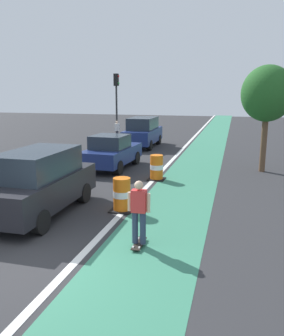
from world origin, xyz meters
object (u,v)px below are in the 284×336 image
at_px(parked_suv_nearest, 39,182).
at_px(traffic_barrel_front, 122,195).
at_px(pedestrian_crossing, 117,131).
at_px(skateboarder_on_lane, 139,211).
at_px(parked_suv_third, 143,132).
at_px(street_tree_sidewalk, 267,94).
at_px(parked_sedan_second, 112,152).
at_px(traffic_barrel_mid, 157,168).
at_px(traffic_light_corner, 117,95).

relative_size(parked_suv_nearest, traffic_barrel_front, 4.23).
bearing_deg(pedestrian_crossing, skateboarder_on_lane, -69.40).
height_order(parked_suv_nearest, traffic_barrel_front, parked_suv_nearest).
xyz_separation_m(parked_suv_nearest, pedestrian_crossing, (-2.91, 15.90, -0.17)).
relative_size(parked_suv_third, traffic_barrel_front, 4.23).
distance_m(parked_suv_nearest, parked_suv_third, 14.13).
relative_size(traffic_barrel_front, street_tree_sidewalk, 0.22).
xyz_separation_m(parked_sedan_second, street_tree_sidewalk, (7.26, 1.23, 2.83)).
height_order(parked_suv_nearest, traffic_barrel_mid, parked_suv_nearest).
xyz_separation_m(traffic_barrel_front, traffic_light_corner, (-5.42, 15.31, 2.97)).
height_order(parked_suv_nearest, traffic_light_corner, traffic_light_corner).
height_order(parked_sedan_second, street_tree_sidewalk, street_tree_sidewalk).
relative_size(parked_suv_nearest, street_tree_sidewalk, 0.92).
bearing_deg(skateboarder_on_lane, traffic_barrel_mid, 98.94).
relative_size(traffic_barrel_mid, street_tree_sidewalk, 0.22).
bearing_deg(traffic_barrel_front, parked_suv_third, 101.93).
relative_size(parked_suv_nearest, traffic_barrel_mid, 4.23).
height_order(parked_sedan_second, parked_suv_third, parked_suv_third).
distance_m(parked_sedan_second, traffic_light_corner, 10.18).
xyz_separation_m(parked_suv_third, pedestrian_crossing, (-2.51, 1.78, -0.17)).
height_order(traffic_light_corner, pedestrian_crossing, traffic_light_corner).
bearing_deg(parked_sedan_second, parked_suv_third, 92.32).
relative_size(parked_suv_third, traffic_light_corner, 0.90).
relative_size(parked_suv_third, pedestrian_crossing, 2.86).
distance_m(parked_suv_third, traffic_light_corner, 4.20).
xyz_separation_m(skateboarder_on_lane, parked_sedan_second, (-3.73, 8.38, -0.08)).
distance_m(parked_sedan_second, parked_suv_third, 7.24).
bearing_deg(parked_sedan_second, skateboarder_on_lane, -65.98).
bearing_deg(street_tree_sidewalk, traffic_light_corner, 141.37).
bearing_deg(parked_suv_nearest, skateboarder_on_lane, -22.22).
xyz_separation_m(parked_sedan_second, traffic_barrel_mid, (2.67, -1.64, -0.30)).
bearing_deg(street_tree_sidewalk, pedestrian_crossing, 142.31).
height_order(traffic_barrel_front, traffic_light_corner, traffic_light_corner).
height_order(parked_suv_third, pedestrian_crossing, parked_suv_third).
bearing_deg(traffic_barrel_mid, traffic_light_corner, 116.96).
bearing_deg(parked_suv_nearest, parked_suv_third, 91.64).
bearing_deg(traffic_barrel_mid, parked_suv_nearest, -115.98).
distance_m(parked_suv_nearest, pedestrian_crossing, 16.17).
distance_m(traffic_light_corner, pedestrian_crossing, 2.67).
bearing_deg(traffic_barrel_front, skateboarder_on_lane, -62.97).
height_order(parked_suv_nearest, parked_suv_third, same).
xyz_separation_m(parked_suv_third, traffic_barrel_front, (2.78, -13.17, -0.50)).
distance_m(parked_sedan_second, traffic_barrel_front, 6.45).
distance_m(parked_suv_nearest, traffic_barrel_front, 2.61).
xyz_separation_m(parked_suv_nearest, traffic_light_corner, (-3.04, 16.27, 2.47)).
height_order(traffic_barrel_front, street_tree_sidewalk, street_tree_sidewalk).
xyz_separation_m(parked_sedan_second, parked_suv_third, (-0.29, 7.23, 0.20)).
distance_m(traffic_barrel_front, street_tree_sidewalk, 9.17).
xyz_separation_m(skateboarder_on_lane, pedestrian_crossing, (-6.53, 17.38, -0.05)).
relative_size(parked_suv_nearest, parked_sedan_second, 1.10).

